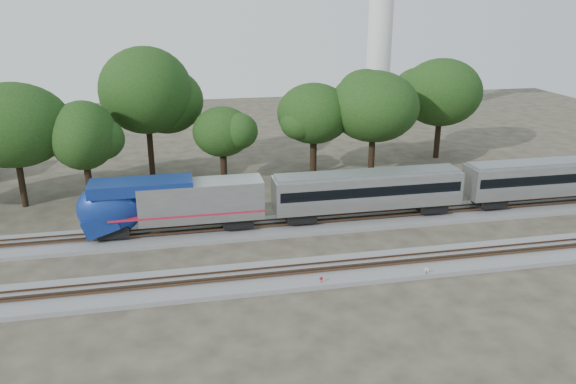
{
  "coord_description": "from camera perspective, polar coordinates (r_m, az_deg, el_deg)",
  "views": [
    {
      "loc": [
        -6.9,
        -43.05,
        21.11
      ],
      "look_at": [
        2.94,
        5.0,
        4.0
      ],
      "focal_mm": 35.0,
      "sensor_mm": 36.0,
      "label": 1
    }
  ],
  "objects": [
    {
      "name": "switch_stand_red",
      "position": [
        43.54,
        3.39,
        -8.98
      ],
      "size": [
        0.27,
        0.1,
        0.88
      ],
      "rotation": [
        0.0,
        0.0,
        -0.25
      ],
      "color": "#512D19",
      "rests_on": "ground"
    },
    {
      "name": "track_near",
      "position": [
        44.83,
        -1.39,
        -8.57
      ],
      "size": [
        160.0,
        5.0,
        0.73
      ],
      "color": "slate",
      "rests_on": "ground"
    },
    {
      "name": "tree_5",
      "position": [
        68.26,
        2.65,
        7.97
      ],
      "size": [
        7.95,
        7.95,
        11.21
      ],
      "color": "black",
      "rests_on": "ground"
    },
    {
      "name": "switch_stand_white",
      "position": [
        46.0,
        13.88,
        -7.86
      ],
      "size": [
        0.29,
        0.11,
        0.94
      ],
      "rotation": [
        0.0,
        0.0,
        -0.27
      ],
      "color": "#512D19",
      "rests_on": "ground"
    },
    {
      "name": "tree_7",
      "position": [
        78.85,
        15.32,
        9.72
      ],
      "size": [
        9.15,
        9.15,
        12.9
      ],
      "color": "black",
      "rests_on": "ground"
    },
    {
      "name": "tree_6",
      "position": [
        68.81,
        8.73,
        8.59
      ],
      "size": [
        8.82,
        8.82,
        12.43
      ],
      "color": "black",
      "rests_on": "ground"
    },
    {
      "name": "tree_3",
      "position": [
        68.66,
        -14.26,
        9.97
      ],
      "size": [
        10.93,
        10.93,
        15.41
      ],
      "color": "black",
      "rests_on": "ground"
    },
    {
      "name": "track_far",
      "position": [
        53.77,
        -3.29,
        -3.68
      ],
      "size": [
        160.0,
        5.0,
        0.73
      ],
      "color": "slate",
      "rests_on": "ground"
    },
    {
      "name": "train",
      "position": [
        64.63,
        25.24,
        1.43
      ],
      "size": [
        96.53,
        3.34,
        4.92
      ],
      "color": "silver",
      "rests_on": "ground"
    },
    {
      "name": "tree_1",
      "position": [
        63.78,
        -26.2,
        6.08
      ],
      "size": [
        8.91,
        8.91,
        12.56
      ],
      "color": "black",
      "rests_on": "ground"
    },
    {
      "name": "tree_2",
      "position": [
        62.49,
        -20.09,
        5.42
      ],
      "size": [
        7.59,
        7.59,
        10.69
      ],
      "color": "black",
      "rests_on": "ground"
    },
    {
      "name": "tree_4",
      "position": [
        65.3,
        -6.69,
        6.09
      ],
      "size": [
        6.54,
        6.54,
        9.23
      ],
      "color": "black",
      "rests_on": "ground"
    },
    {
      "name": "ground",
      "position": [
        48.44,
        -2.24,
        -6.62
      ],
      "size": [
        160.0,
        160.0,
        0.0
      ],
      "primitive_type": "plane",
      "color": "#383328",
      "rests_on": "ground"
    },
    {
      "name": "switch_lever",
      "position": [
        44.84,
        5.18,
        -8.72
      ],
      "size": [
        0.54,
        0.38,
        0.3
      ],
      "primitive_type": "cube",
      "rotation": [
        0.0,
        0.0,
        0.17
      ],
      "color": "#512D19",
      "rests_on": "ground"
    }
  ]
}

